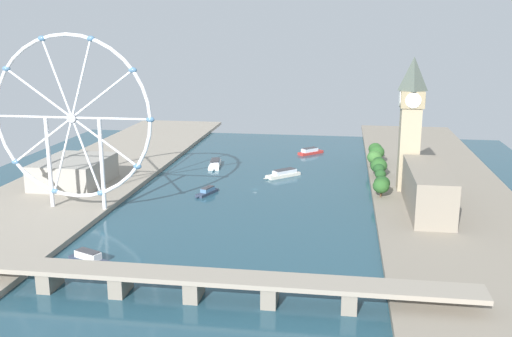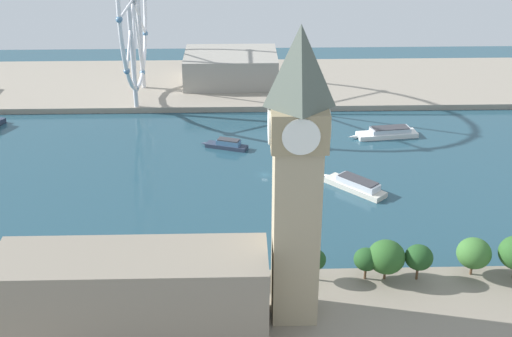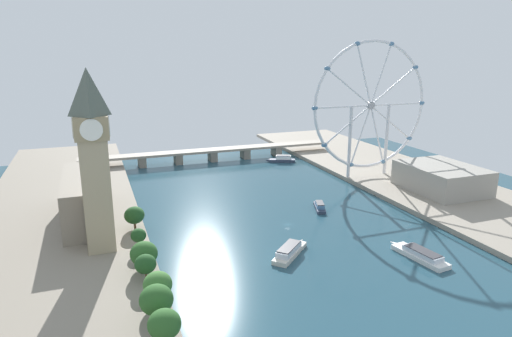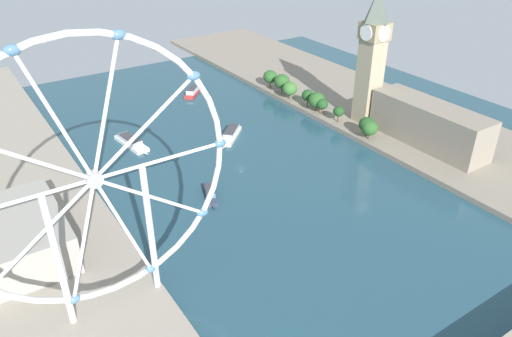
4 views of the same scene
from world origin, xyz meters
name	(u,v)px [view 2 (image 2 of 4)]	position (x,y,z in m)	size (l,w,h in m)	color
ground_plane	(265,175)	(0.00, 0.00, 0.00)	(414.99, 414.99, 0.00)	#234756
riverbank_right	(257,83)	(122.49, 0.00, 1.50)	(90.00, 520.00, 3.00)	gray
clock_tower	(297,177)	(-100.13, -4.41, 47.55)	(15.74, 15.74, 85.88)	tan
parliament_block	(133,294)	(-107.07, 40.84, 15.53)	(22.00, 74.52, 25.06)	gray
tree_row_embankment	(407,256)	(-83.27, -41.56, 11.23)	(13.67, 118.63, 14.58)	#513823
ferris_wheel	(133,1)	(95.53, 65.40, 55.77)	(97.44, 3.20, 100.93)	silver
riverside_hall	(231,67)	(121.70, 15.13, 11.58)	(42.14, 53.87, 17.16)	gray
tour_boat_0	(387,133)	(41.23, -61.57, 2.03)	(12.22, 34.95, 4.88)	white
tour_boat_1	(355,185)	(-15.39, -36.79, 2.28)	(26.34, 25.41, 5.45)	beige
tour_boat_3	(227,144)	(29.33, 16.79, 1.86)	(11.78, 23.04, 4.72)	#2D384C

